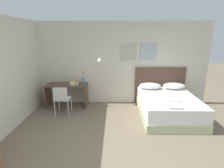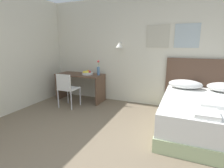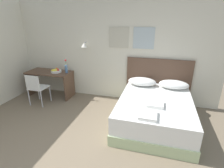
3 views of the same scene
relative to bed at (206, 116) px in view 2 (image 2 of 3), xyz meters
name	(u,v)px [view 2 (image 2 of 3)]	position (x,y,z in m)	size (l,w,h in m)	color
wall_back	(143,52)	(-1.41, 1.08, 1.04)	(5.88, 0.31, 2.65)	beige
bed	(206,116)	(0.00, 0.00, 0.00)	(1.51, 1.99, 0.58)	#B2C693
headboard	(203,86)	(0.00, 1.02, 0.32)	(1.63, 0.06, 1.21)	brown
pillow_left	(185,84)	(-0.38, 0.73, 0.39)	(0.69, 0.42, 0.19)	white
folded_towel_near_foot	(211,104)	(0.00, -0.30, 0.32)	(0.31, 0.30, 0.06)	white
folded_towel_mid_bed	(206,114)	(-0.10, -0.75, 0.32)	(0.31, 0.35, 0.06)	white
desk	(80,82)	(-3.01, 0.68, 0.23)	(1.27, 0.58, 0.73)	brown
desk_chair	(67,87)	(-3.00, 0.05, 0.22)	(0.42, 0.42, 0.84)	white
fruit_bowl	(88,73)	(-2.77, 0.68, 0.49)	(0.29, 0.29, 0.12)	silver
flower_vase	(98,70)	(-2.48, 0.73, 0.58)	(0.07, 0.07, 0.38)	#4C7099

